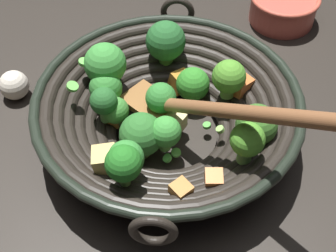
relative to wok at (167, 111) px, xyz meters
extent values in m
plane|color=#28231E|center=(0.00, 0.00, -0.06)|extent=(4.00, 4.00, 0.00)
cylinder|color=black|center=(0.00, 0.00, -0.05)|extent=(0.14, 0.14, 0.01)
torus|color=black|center=(0.00, 0.00, -0.04)|extent=(0.19, 0.19, 0.02)
torus|color=black|center=(0.00, 0.00, -0.03)|extent=(0.21, 0.21, 0.02)
torus|color=black|center=(0.00, 0.00, -0.02)|extent=(0.24, 0.24, 0.02)
torus|color=black|center=(0.00, 0.00, -0.01)|extent=(0.27, 0.27, 0.02)
torus|color=black|center=(0.00, 0.00, 0.00)|extent=(0.29, 0.29, 0.02)
torus|color=black|center=(0.00, 0.00, 0.00)|extent=(0.32, 0.32, 0.02)
torus|color=black|center=(0.00, 0.00, 0.01)|extent=(0.34, 0.34, 0.02)
torus|color=black|center=(0.00, 0.00, 0.02)|extent=(0.36, 0.36, 0.01)
torus|color=black|center=(0.18, 0.06, 0.02)|extent=(0.03, 0.05, 0.05)
torus|color=black|center=(-0.18, -0.06, 0.02)|extent=(0.03, 0.05, 0.05)
cylinder|color=#72B34E|center=(-0.13, 0.00, 0.02)|extent=(0.02, 0.02, 0.02)
sphere|color=#257724|center=(-0.13, 0.00, 0.05)|extent=(0.04, 0.04, 0.04)
cylinder|color=#5C9D3A|center=(0.02, 0.10, 0.00)|extent=(0.04, 0.04, 0.02)
sphere|color=green|center=(0.02, 0.10, 0.03)|extent=(0.06, 0.06, 0.06)
cylinder|color=#5D8E39|center=(0.11, 0.04, -0.01)|extent=(0.03, 0.03, 0.01)
sphere|color=#28662E|center=(0.11, 0.04, 0.03)|extent=(0.06, 0.06, 0.06)
cylinder|color=#5B9D45|center=(-0.04, -0.01, -0.02)|extent=(0.02, 0.03, 0.02)
sphere|color=green|center=(-0.04, -0.01, 0.01)|extent=(0.04, 0.04, 0.04)
cylinder|color=#658F4C|center=(0.00, 0.09, -0.02)|extent=(0.02, 0.02, 0.01)
sphere|color=#368434|center=(0.00, 0.09, 0.01)|extent=(0.05, 0.05, 0.05)
cylinder|color=#6FA547|center=(0.07, -0.06, 0.00)|extent=(0.03, 0.03, 0.02)
sphere|color=#559D2F|center=(0.07, -0.06, 0.02)|extent=(0.05, 0.05, 0.05)
cylinder|color=#5B964A|center=(-0.03, 0.08, -0.01)|extent=(0.02, 0.02, 0.02)
sphere|color=#28642B|center=(-0.03, 0.08, 0.02)|extent=(0.04, 0.04, 0.04)
cylinder|color=#54984B|center=(-0.02, 0.07, -0.03)|extent=(0.02, 0.02, 0.02)
sphere|color=#408836|center=(-0.02, 0.07, 0.00)|extent=(0.04, 0.04, 0.04)
cylinder|color=#82C254|center=(-0.11, 0.01, 0.00)|extent=(0.02, 0.02, 0.01)
sphere|color=#388F39|center=(-0.11, 0.01, 0.02)|extent=(0.04, 0.04, 0.04)
cylinder|color=#75B959|center=(-0.04, -0.12, 0.01)|extent=(0.02, 0.02, 0.02)
sphere|color=#56A430|center=(-0.04, -0.12, 0.04)|extent=(0.04, 0.04, 0.04)
cylinder|color=#76B94C|center=(0.07, -0.01, -0.03)|extent=(0.02, 0.02, 0.01)
sphere|color=#33892A|center=(0.07, -0.01, -0.01)|extent=(0.05, 0.05, 0.05)
cylinder|color=olive|center=(0.01, 0.01, -0.02)|extent=(0.02, 0.02, 0.02)
sphere|color=#368636|center=(0.01, 0.01, 0.01)|extent=(0.04, 0.04, 0.04)
cylinder|color=olive|center=(-0.05, 0.02, -0.03)|extent=(0.04, 0.04, 0.02)
sphere|color=#31742F|center=(-0.05, 0.02, 0.00)|extent=(0.06, 0.06, 0.06)
cylinder|color=#78AC4B|center=(0.00, -0.12, -0.01)|extent=(0.03, 0.03, 0.02)
sphere|color=#3E7429|center=(0.00, -0.12, 0.02)|extent=(0.05, 0.05, 0.05)
cube|color=#C37C2B|center=(0.08, 0.01, -0.02)|extent=(0.04, 0.04, 0.03)
cube|color=#D4B664|center=(-0.12, 0.03, 0.02)|extent=(0.04, 0.04, 0.03)
cube|color=orange|center=(-0.09, -0.09, 0.01)|extent=(0.03, 0.03, 0.02)
cube|color=#D26B32|center=(0.09, -0.08, 0.00)|extent=(0.04, 0.04, 0.03)
cube|color=gold|center=(-0.02, 0.08, -0.02)|extent=(0.03, 0.03, 0.03)
cube|color=#BE7A35|center=(-0.12, -0.06, 0.01)|extent=(0.03, 0.03, 0.02)
cube|color=#D3C372|center=(0.00, -0.01, -0.02)|extent=(0.03, 0.03, 0.03)
cylinder|color=#56B247|center=(0.02, 0.01, -0.01)|extent=(0.02, 0.02, 0.01)
cylinder|color=#99D166|center=(0.00, -0.08, -0.01)|extent=(0.01, 0.01, 0.01)
cylinder|color=#99D166|center=(0.11, 0.05, 0.01)|extent=(0.02, 0.02, 0.00)
cylinder|color=#56B247|center=(0.11, 0.06, 0.01)|extent=(0.02, 0.02, 0.01)
cylinder|color=#6BC651|center=(-0.04, -0.03, -0.03)|extent=(0.02, 0.02, 0.01)
cylinder|color=#56B247|center=(-0.05, -0.02, -0.03)|extent=(0.02, 0.02, 0.01)
cylinder|color=#6BC651|center=(0.01, 0.13, 0.03)|extent=(0.02, 0.02, 0.01)
cylinder|color=#6BC651|center=(-0.03, 0.12, 0.03)|extent=(0.02, 0.02, 0.01)
cylinder|color=#56B247|center=(0.02, -0.05, -0.03)|extent=(0.01, 0.01, 0.01)
cube|color=brown|center=(0.01, 0.03, -0.01)|extent=(0.07, 0.08, 0.01)
cylinder|color=brown|center=(-0.04, -0.10, 0.08)|extent=(0.10, 0.23, 0.16)
cylinder|color=#D15647|center=(0.33, -0.09, -0.03)|extent=(0.11, 0.11, 0.05)
cylinder|color=#56B247|center=(0.31, -0.07, -0.03)|extent=(0.01, 0.01, 0.00)
cylinder|color=#99D166|center=(0.30, -0.12, -0.03)|extent=(0.02, 0.02, 0.01)
sphere|color=silver|center=(-0.01, 0.25, -0.03)|extent=(0.05, 0.05, 0.05)
camera|label=1|loc=(-0.41, -0.17, 0.49)|focal=52.19mm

